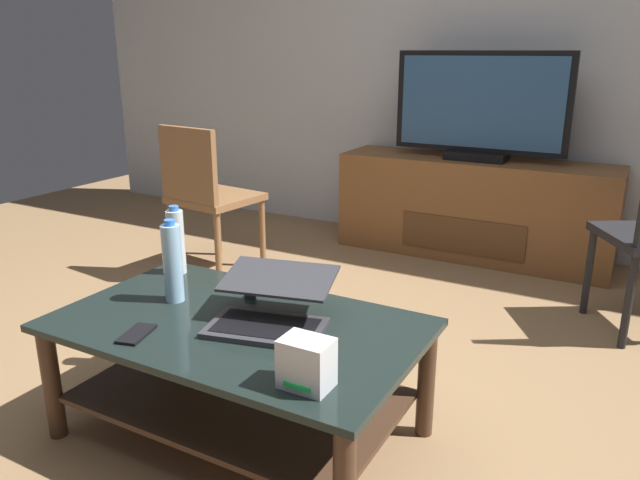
{
  "coord_description": "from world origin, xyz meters",
  "views": [
    {
      "loc": [
        1.06,
        -1.68,
        1.28
      ],
      "look_at": [
        -0.02,
        0.28,
        0.58
      ],
      "focal_mm": 34.14,
      "sensor_mm": 36.0,
      "label": 1
    }
  ],
  "objects_px": {
    "coffee_table": "(238,357)",
    "water_bottle_far": "(173,263)",
    "side_chair": "(206,191)",
    "cell_phone": "(136,334)",
    "water_bottle_near": "(176,241)",
    "media_cabinet": "(473,208)",
    "router_box": "(306,363)",
    "tv_remote": "(261,289)",
    "laptop": "(271,307)",
    "television": "(480,109)"
  },
  "relations": [
    {
      "from": "side_chair",
      "to": "cell_phone",
      "type": "distance_m",
      "value": 1.72
    },
    {
      "from": "tv_remote",
      "to": "router_box",
      "type": "bearing_deg",
      "value": -49.91
    },
    {
      "from": "water_bottle_near",
      "to": "coffee_table",
      "type": "bearing_deg",
      "value": -28.69
    },
    {
      "from": "media_cabinet",
      "to": "tv_remote",
      "type": "relative_size",
      "value": 10.66
    },
    {
      "from": "router_box",
      "to": "tv_remote",
      "type": "bearing_deg",
      "value": 134.33
    },
    {
      "from": "media_cabinet",
      "to": "television",
      "type": "distance_m",
      "value": 0.63
    },
    {
      "from": "media_cabinet",
      "to": "water_bottle_near",
      "type": "relative_size",
      "value": 6.19
    },
    {
      "from": "water_bottle_far",
      "to": "cell_phone",
      "type": "relative_size",
      "value": 2.13
    },
    {
      "from": "media_cabinet",
      "to": "laptop",
      "type": "bearing_deg",
      "value": -91.36
    },
    {
      "from": "side_chair",
      "to": "water_bottle_far",
      "type": "xyz_separation_m",
      "value": [
        0.82,
        -1.19,
        0.07
      ]
    },
    {
      "from": "coffee_table",
      "to": "router_box",
      "type": "bearing_deg",
      "value": -30.35
    },
    {
      "from": "side_chair",
      "to": "water_bottle_near",
      "type": "relative_size",
      "value": 3.19
    },
    {
      "from": "coffee_table",
      "to": "television",
      "type": "xyz_separation_m",
      "value": [
        0.16,
        2.29,
        0.64
      ]
    },
    {
      "from": "media_cabinet",
      "to": "cell_phone",
      "type": "height_order",
      "value": "media_cabinet"
    },
    {
      "from": "side_chair",
      "to": "cell_phone",
      "type": "height_order",
      "value": "side_chair"
    },
    {
      "from": "television",
      "to": "laptop",
      "type": "distance_m",
      "value": 2.29
    },
    {
      "from": "router_box",
      "to": "water_bottle_near",
      "type": "xyz_separation_m",
      "value": [
        -0.88,
        0.5,
        0.06
      ]
    },
    {
      "from": "coffee_table",
      "to": "water_bottle_far",
      "type": "bearing_deg",
      "value": 172.27
    },
    {
      "from": "coffee_table",
      "to": "router_box",
      "type": "xyz_separation_m",
      "value": [
        0.4,
        -0.23,
        0.2
      ]
    },
    {
      "from": "media_cabinet",
      "to": "side_chair",
      "type": "bearing_deg",
      "value": -139.94
    },
    {
      "from": "side_chair",
      "to": "laptop",
      "type": "bearing_deg",
      "value": -43.93
    },
    {
      "from": "media_cabinet",
      "to": "side_chair",
      "type": "xyz_separation_m",
      "value": [
        -1.28,
        -1.08,
        0.18
      ]
    },
    {
      "from": "coffee_table",
      "to": "water_bottle_near",
      "type": "distance_m",
      "value": 0.61
    },
    {
      "from": "cell_phone",
      "to": "water_bottle_near",
      "type": "bearing_deg",
      "value": 103.43
    },
    {
      "from": "water_bottle_near",
      "to": "television",
      "type": "bearing_deg",
      "value": 72.36
    },
    {
      "from": "media_cabinet",
      "to": "tv_remote",
      "type": "height_order",
      "value": "media_cabinet"
    },
    {
      "from": "media_cabinet",
      "to": "router_box",
      "type": "distance_m",
      "value": 2.56
    },
    {
      "from": "router_box",
      "to": "cell_phone",
      "type": "xyz_separation_m",
      "value": [
        -0.62,
        0.0,
        -0.06
      ]
    },
    {
      "from": "side_chair",
      "to": "cell_phone",
      "type": "xyz_separation_m",
      "value": [
        0.91,
        -1.46,
        -0.07
      ]
    },
    {
      "from": "router_box",
      "to": "tv_remote",
      "type": "distance_m",
      "value": 0.69
    },
    {
      "from": "coffee_table",
      "to": "water_bottle_far",
      "type": "xyz_separation_m",
      "value": [
        -0.3,
        0.04,
        0.27
      ]
    },
    {
      "from": "coffee_table",
      "to": "tv_remote",
      "type": "bearing_deg",
      "value": 106.91
    },
    {
      "from": "side_chair",
      "to": "cell_phone",
      "type": "relative_size",
      "value": 6.26
    },
    {
      "from": "media_cabinet",
      "to": "water_bottle_far",
      "type": "bearing_deg",
      "value": -101.49
    },
    {
      "from": "coffee_table",
      "to": "water_bottle_far",
      "type": "distance_m",
      "value": 0.41
    },
    {
      "from": "coffee_table",
      "to": "water_bottle_far",
      "type": "height_order",
      "value": "water_bottle_far"
    },
    {
      "from": "laptop",
      "to": "water_bottle_near",
      "type": "height_order",
      "value": "water_bottle_near"
    },
    {
      "from": "television",
      "to": "laptop",
      "type": "height_order",
      "value": "television"
    },
    {
      "from": "router_box",
      "to": "water_bottle_far",
      "type": "relative_size",
      "value": 0.46
    },
    {
      "from": "router_box",
      "to": "water_bottle_far",
      "type": "distance_m",
      "value": 0.76
    },
    {
      "from": "side_chair",
      "to": "router_box",
      "type": "relative_size",
      "value": 6.42
    },
    {
      "from": "coffee_table",
      "to": "laptop",
      "type": "bearing_deg",
      "value": 22.48
    },
    {
      "from": "router_box",
      "to": "cell_phone",
      "type": "relative_size",
      "value": 0.98
    },
    {
      "from": "media_cabinet",
      "to": "router_box",
      "type": "height_order",
      "value": "media_cabinet"
    },
    {
      "from": "cell_phone",
      "to": "water_bottle_far",
      "type": "bearing_deg",
      "value": 92.29
    },
    {
      "from": "laptop",
      "to": "tv_remote",
      "type": "xyz_separation_m",
      "value": [
        -0.19,
        0.21,
        -0.05
      ]
    },
    {
      "from": "laptop",
      "to": "water_bottle_far",
      "type": "height_order",
      "value": "water_bottle_far"
    },
    {
      "from": "router_box",
      "to": "water_bottle_near",
      "type": "distance_m",
      "value": 1.02
    },
    {
      "from": "router_box",
      "to": "water_bottle_near",
      "type": "bearing_deg",
      "value": 150.55
    },
    {
      "from": "coffee_table",
      "to": "media_cabinet",
      "type": "distance_m",
      "value": 2.31
    }
  ]
}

